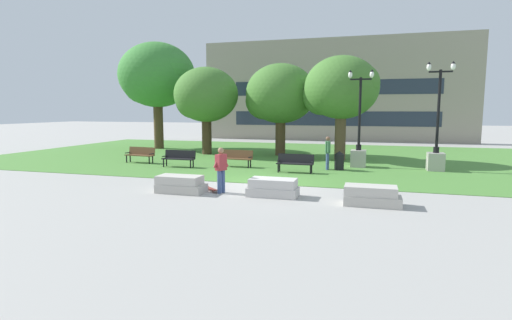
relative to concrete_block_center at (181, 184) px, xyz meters
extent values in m
plane|color=#A3A09B|center=(2.44, 2.45, -0.31)|extent=(140.00, 140.00, 0.00)
cube|color=#4C8438|center=(2.44, 12.45, -0.30)|extent=(40.00, 20.00, 0.02)
cube|color=#B2ADA3|center=(0.03, 0.00, -0.15)|extent=(1.80, 0.90, 0.32)
cube|color=#BBB6AB|center=(-0.04, 0.00, 0.17)|extent=(1.66, 0.83, 0.32)
cube|color=#BCB7B2|center=(3.48, 0.36, -0.15)|extent=(1.80, 0.90, 0.32)
cube|color=beige|center=(3.49, 0.36, 0.17)|extent=(1.66, 0.83, 0.32)
cube|color=#B2ADA3|center=(6.93, -0.06, -0.15)|extent=(1.80, 0.90, 0.32)
cube|color=#BBB6AB|center=(6.86, -0.06, 0.17)|extent=(1.66, 0.83, 0.32)
cylinder|color=#384C7A|center=(1.46, 0.26, 0.12)|extent=(0.15, 0.15, 0.86)
cylinder|color=#384C7A|center=(1.54, 0.44, 0.12)|extent=(0.15, 0.15, 0.86)
cube|color=maroon|center=(1.50, 0.35, 0.85)|extent=(0.38, 0.46, 0.60)
cylinder|color=maroon|center=(1.39, 0.25, 0.92)|extent=(0.24, 0.38, 0.52)
cylinder|color=maroon|center=(1.60, 0.44, 0.92)|extent=(0.24, 0.38, 0.52)
sphere|color=#9E7051|center=(1.50, 0.35, 1.29)|extent=(0.22, 0.22, 0.22)
cube|color=maroon|center=(1.00, 0.57, -0.22)|extent=(0.73, 0.68, 0.02)
cube|color=maroon|center=(0.66, 0.86, -0.20)|extent=(0.22, 0.23, 0.06)
cube|color=maroon|center=(1.34, 0.27, -0.20)|extent=(0.22, 0.23, 0.06)
cylinder|color=silver|center=(0.76, 0.63, -0.28)|extent=(0.06, 0.06, 0.06)
cylinder|color=silver|center=(0.91, 0.79, -0.28)|extent=(0.06, 0.06, 0.06)
cylinder|color=silver|center=(1.09, 0.34, -0.28)|extent=(0.06, 0.06, 0.06)
cylinder|color=silver|center=(1.24, 0.50, -0.28)|extent=(0.06, 0.06, 0.06)
cube|color=brown|center=(-6.07, 6.76, 0.15)|extent=(1.84, 0.62, 0.05)
cube|color=brown|center=(-6.05, 7.00, 0.38)|extent=(1.80, 0.30, 0.46)
cube|color=black|center=(-6.91, 6.84, 0.27)|extent=(0.10, 0.40, 0.04)
cube|color=black|center=(-5.23, 6.67, 0.27)|extent=(0.10, 0.40, 0.04)
cylinder|color=black|center=(-6.88, 6.68, -0.08)|extent=(0.07, 0.07, 0.41)
cylinder|color=black|center=(-5.29, 6.52, -0.08)|extent=(0.07, 0.07, 0.41)
cylinder|color=black|center=(-6.85, 7.00, -0.08)|extent=(0.07, 0.07, 0.41)
cylinder|color=black|center=(-5.26, 6.83, -0.08)|extent=(0.07, 0.07, 0.41)
cube|color=brown|center=(-0.18, 6.79, 0.15)|extent=(1.83, 0.57, 0.05)
cube|color=brown|center=(-0.16, 7.04, 0.38)|extent=(1.80, 0.26, 0.46)
cube|color=black|center=(-1.02, 6.85, 0.27)|extent=(0.09, 0.40, 0.04)
cube|color=black|center=(0.66, 6.73, 0.27)|extent=(0.09, 0.40, 0.04)
cylinder|color=black|center=(-0.99, 6.69, -0.08)|extent=(0.07, 0.07, 0.41)
cylinder|color=black|center=(0.60, 6.57, -0.08)|extent=(0.07, 0.07, 0.41)
cylinder|color=black|center=(-0.97, 7.01, -0.08)|extent=(0.07, 0.07, 0.41)
cylinder|color=black|center=(0.63, 6.89, -0.08)|extent=(0.07, 0.07, 0.41)
cube|color=black|center=(-3.12, 5.86, 0.15)|extent=(1.80, 0.45, 0.05)
cube|color=black|center=(-3.12, 6.11, 0.38)|extent=(1.80, 0.13, 0.46)
cube|color=black|center=(-3.96, 5.86, 0.27)|extent=(0.06, 0.40, 0.04)
cube|color=black|center=(-2.28, 5.85, 0.27)|extent=(0.06, 0.40, 0.04)
cylinder|color=black|center=(-3.92, 5.70, -0.08)|extent=(0.07, 0.07, 0.41)
cylinder|color=black|center=(-2.32, 5.69, -0.08)|extent=(0.07, 0.07, 0.41)
cylinder|color=black|center=(-3.92, 6.02, -0.08)|extent=(0.07, 0.07, 0.41)
cylinder|color=black|center=(-2.32, 6.01, -0.08)|extent=(0.07, 0.07, 0.41)
cube|color=black|center=(3.25, 5.74, 0.15)|extent=(1.80, 0.44, 0.05)
cube|color=black|center=(3.25, 5.99, 0.38)|extent=(1.80, 0.13, 0.46)
cube|color=black|center=(2.41, 5.74, 0.27)|extent=(0.06, 0.40, 0.04)
cube|color=black|center=(4.09, 5.74, 0.27)|extent=(0.06, 0.40, 0.04)
cylinder|color=black|center=(2.45, 5.58, -0.08)|extent=(0.07, 0.07, 0.41)
cylinder|color=black|center=(4.05, 5.58, -0.08)|extent=(0.07, 0.07, 0.41)
cylinder|color=black|center=(2.45, 5.90, -0.08)|extent=(0.07, 0.07, 0.41)
cylinder|color=black|center=(4.05, 5.90, -0.08)|extent=(0.07, 0.07, 0.41)
cube|color=#ADA89E|center=(6.15, 8.74, 0.16)|extent=(0.80, 0.80, 0.90)
cylinder|color=black|center=(6.15, 8.74, 0.76)|extent=(0.28, 0.28, 0.30)
cylinder|color=black|center=(6.15, 8.74, 2.54)|extent=(0.14, 0.14, 3.86)
cube|color=black|center=(6.15, 8.74, 4.37)|extent=(1.10, 0.08, 0.08)
ellipsoid|color=white|center=(5.60, 8.74, 4.61)|extent=(0.22, 0.22, 0.36)
cone|color=black|center=(5.60, 8.74, 4.81)|extent=(0.20, 0.20, 0.13)
ellipsoid|color=white|center=(6.70, 8.74, 4.61)|extent=(0.22, 0.22, 0.36)
cone|color=black|center=(6.70, 8.74, 4.81)|extent=(0.20, 0.20, 0.13)
cube|color=#ADA89E|center=(9.97, 8.47, 0.16)|extent=(0.80, 0.80, 0.90)
cylinder|color=black|center=(9.97, 8.47, 0.76)|extent=(0.28, 0.28, 0.30)
cylinder|color=black|center=(9.97, 8.47, 2.68)|extent=(0.14, 0.14, 4.13)
cube|color=black|center=(9.97, 8.47, 4.64)|extent=(1.10, 0.08, 0.08)
ellipsoid|color=white|center=(9.42, 8.47, 4.88)|extent=(0.22, 0.22, 0.36)
cone|color=black|center=(9.42, 8.47, 5.08)|extent=(0.20, 0.20, 0.13)
ellipsoid|color=white|center=(10.52, 8.47, 4.88)|extent=(0.22, 0.22, 0.36)
cone|color=black|center=(10.52, 8.47, 5.08)|extent=(0.20, 0.20, 0.13)
cylinder|color=brown|center=(4.96, 11.41, 1.30)|extent=(0.66, 0.66, 3.16)
ellipsoid|color=#42752D|center=(4.96, 11.41, 4.10)|extent=(4.44, 4.44, 3.78)
sphere|color=#42752D|center=(3.74, 11.86, 3.66)|extent=(2.44, 2.44, 2.44)
sphere|color=#42752D|center=(6.07, 10.97, 4.32)|extent=(2.22, 2.22, 2.22)
cylinder|color=#42301E|center=(-4.16, 12.14, 1.15)|extent=(0.66, 0.66, 2.88)
ellipsoid|color=#42752D|center=(-4.16, 12.14, 3.79)|extent=(4.38, 4.38, 3.72)
sphere|color=#42752D|center=(-5.36, 12.58, 3.36)|extent=(2.41, 2.41, 2.41)
sphere|color=#42752D|center=(-3.06, 11.71, 4.01)|extent=(2.19, 2.19, 2.19)
cylinder|color=#4C3823|center=(0.88, 12.91, 1.14)|extent=(0.67, 0.67, 2.85)
ellipsoid|color=#42752D|center=(0.88, 12.91, 3.84)|extent=(4.65, 4.65, 3.95)
sphere|color=#42752D|center=(-0.40, 13.38, 3.38)|extent=(2.56, 2.56, 2.56)
sphere|color=#42752D|center=(2.04, 12.45, 4.07)|extent=(2.32, 2.32, 2.32)
cylinder|color=#4C3823|center=(-9.43, 14.81, 1.77)|extent=(0.73, 0.73, 4.12)
ellipsoid|color=#387F33|center=(-9.43, 14.81, 5.45)|extent=(5.87, 5.87, 4.99)
sphere|color=#387F33|center=(-11.04, 15.40, 4.86)|extent=(3.23, 3.23, 3.23)
sphere|color=#387F33|center=(-7.96, 14.23, 5.75)|extent=(2.94, 2.94, 2.94)
cylinder|color=black|center=(5.26, 7.34, 0.11)|extent=(0.48, 0.48, 0.80)
cone|color=black|center=(5.26, 7.34, 0.59)|extent=(0.49, 0.49, 0.16)
cylinder|color=#384C7A|center=(4.69, 7.12, 0.14)|extent=(0.15, 0.15, 0.86)
cylinder|color=#384C7A|center=(4.65, 7.32, 0.14)|extent=(0.15, 0.15, 0.86)
cube|color=#3D7047|center=(4.67, 7.22, 0.87)|extent=(0.31, 0.44, 0.60)
cylinder|color=#3D7047|center=(4.72, 7.00, 0.90)|extent=(0.13, 0.19, 0.56)
cylinder|color=#3D7047|center=(4.62, 7.44, 0.90)|extent=(0.13, 0.19, 0.56)
sphere|color=brown|center=(4.67, 7.22, 1.31)|extent=(0.22, 0.22, 0.22)
cube|color=gray|center=(2.95, 26.95, 4.68)|extent=(26.45, 1.00, 9.97)
cube|color=#232D3D|center=(2.95, 26.43, 1.89)|extent=(19.84, 0.03, 1.40)
cube|color=#232D3D|center=(2.95, 26.43, 4.89)|extent=(19.84, 0.03, 1.40)
camera|label=1|loc=(6.87, -13.33, 2.81)|focal=28.00mm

